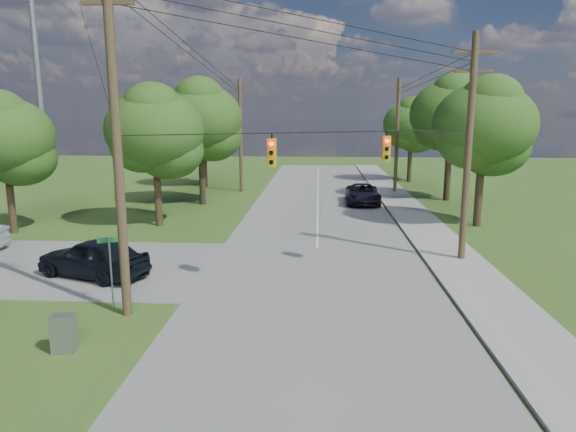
# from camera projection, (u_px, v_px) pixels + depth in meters

# --- Properties ---
(ground) EXTENTS (140.00, 140.00, 0.00)m
(ground) POSITION_uv_depth(u_px,v_px,m) (257.00, 322.00, 17.29)
(ground) COLOR #38561C
(ground) RESTS_ON ground
(main_road) EXTENTS (10.00, 100.00, 0.03)m
(main_road) POSITION_uv_depth(u_px,v_px,m) (317.00, 277.00, 22.07)
(main_road) COLOR gray
(main_road) RESTS_ON ground
(sidewalk_east) EXTENTS (2.60, 100.00, 0.12)m
(sidewalk_east) POSITION_uv_depth(u_px,v_px,m) (475.00, 279.00, 21.67)
(sidewalk_east) COLOR #9A9890
(sidewalk_east) RESTS_ON ground
(pole_sw) EXTENTS (2.00, 0.32, 12.00)m
(pole_sw) POSITION_uv_depth(u_px,v_px,m) (116.00, 135.00, 16.74)
(pole_sw) COLOR brown
(pole_sw) RESTS_ON ground
(pole_ne) EXTENTS (2.00, 0.32, 10.50)m
(pole_ne) POSITION_uv_depth(u_px,v_px,m) (469.00, 146.00, 23.55)
(pole_ne) COLOR brown
(pole_ne) RESTS_ON ground
(pole_north_e) EXTENTS (2.00, 0.32, 10.00)m
(pole_north_e) POSITION_uv_depth(u_px,v_px,m) (397.00, 135.00, 45.16)
(pole_north_e) COLOR brown
(pole_north_e) RESTS_ON ground
(pole_north_w) EXTENTS (2.00, 0.32, 10.00)m
(pole_north_w) POSITION_uv_depth(u_px,v_px,m) (241.00, 135.00, 45.97)
(pole_north_w) COLOR brown
(pole_north_w) RESTS_ON ground
(power_lines) EXTENTS (13.93, 29.62, 4.93)m
(power_lines) POSITION_uv_depth(u_px,v_px,m) (310.00, 70.00, 26.74)
(power_lines) COLOR black
(power_lines) RESTS_ON ground
(traffic_signals) EXTENTS (4.91, 3.27, 1.05)m
(traffic_signals) POSITION_uv_depth(u_px,v_px,m) (332.00, 150.00, 20.41)
(traffic_signals) COLOR #E6A10D
(traffic_signals) RESTS_ON ground
(tree_w_near) EXTENTS (6.00, 6.00, 8.40)m
(tree_w_near) POSITION_uv_depth(u_px,v_px,m) (155.00, 131.00, 31.30)
(tree_w_near) COLOR #413120
(tree_w_near) RESTS_ON ground
(tree_w_mid) EXTENTS (6.40, 6.40, 9.22)m
(tree_w_mid) POSITION_uv_depth(u_px,v_px,m) (200.00, 119.00, 38.95)
(tree_w_mid) COLOR #413120
(tree_w_mid) RESTS_ON ground
(tree_w_far) EXTENTS (6.00, 6.00, 8.73)m
(tree_w_far) POSITION_uv_depth(u_px,v_px,m) (204.00, 122.00, 48.92)
(tree_w_far) COLOR #413120
(tree_w_far) RESTS_ON ground
(tree_e_near) EXTENTS (6.20, 6.20, 8.81)m
(tree_e_near) POSITION_uv_depth(u_px,v_px,m) (484.00, 125.00, 31.05)
(tree_e_near) COLOR #413120
(tree_e_near) RESTS_ON ground
(tree_e_mid) EXTENTS (6.60, 6.60, 9.64)m
(tree_e_mid) POSITION_uv_depth(u_px,v_px,m) (451.00, 114.00, 40.69)
(tree_e_mid) COLOR #413120
(tree_e_mid) RESTS_ON ground
(tree_e_far) EXTENTS (5.80, 5.80, 8.32)m
(tree_e_far) POSITION_uv_depth(u_px,v_px,m) (411.00, 124.00, 52.69)
(tree_e_far) COLOR #413120
(tree_e_far) RESTS_ON ground
(tree_cross_n) EXTENTS (5.60, 5.60, 7.91)m
(tree_cross_n) POSITION_uv_depth(u_px,v_px,m) (4.00, 138.00, 29.38)
(tree_cross_n) COLOR #413120
(tree_cross_n) RESTS_ON ground
(car_cross_dark) EXTENTS (5.38, 3.60, 1.70)m
(car_cross_dark) POSITION_uv_depth(u_px,v_px,m) (93.00, 257.00, 21.91)
(car_cross_dark) COLOR black
(car_cross_dark) RESTS_ON cross_road
(car_main_north) EXTENTS (2.67, 5.56, 1.53)m
(car_main_north) POSITION_uv_depth(u_px,v_px,m) (363.00, 194.00, 40.11)
(car_main_north) COLOR black
(car_main_north) RESTS_ON main_road
(control_cabinet) EXTENTS (0.65, 0.48, 1.15)m
(control_cabinet) POSITION_uv_depth(u_px,v_px,m) (64.00, 334.00, 15.01)
(control_cabinet) COLOR gray
(control_cabinet) RESTS_ON ground
(street_name_sign) EXTENTS (0.74, 0.34, 2.64)m
(street_name_sign) POSITION_uv_depth(u_px,v_px,m) (111.00, 263.00, 18.26)
(street_name_sign) COLOR gray
(street_name_sign) RESTS_ON ground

